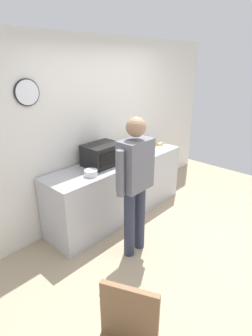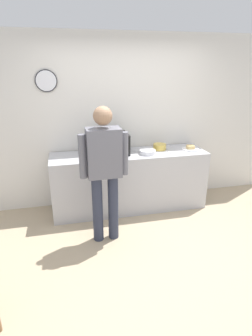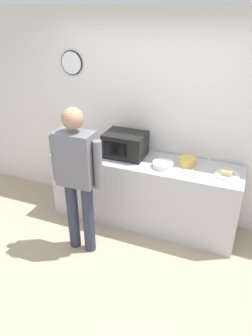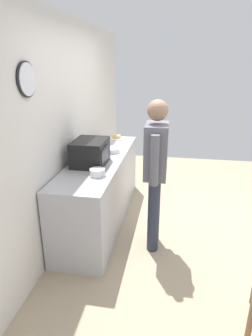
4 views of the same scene
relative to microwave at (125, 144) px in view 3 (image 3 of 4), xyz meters
name	(u,v)px [view 3 (image 3 of 4)]	position (x,y,z in m)	size (l,w,h in m)	color
ground_plane	(102,286)	(0.25, -1.26, -1.05)	(6.00, 6.00, 0.00)	tan
back_wall	(153,119)	(0.24, 0.34, 0.25)	(5.40, 0.13, 2.60)	silver
kitchen_counter	(144,192)	(0.27, -0.04, -0.60)	(2.35, 0.62, 0.90)	#B7B7BC
microwave	(125,144)	(0.00, 0.00, 0.00)	(0.50, 0.39, 0.30)	black
sandwich_plate	(227,174)	(1.25, -0.07, -0.13)	(0.28, 0.28, 0.07)	white
salad_bowl	(187,161)	(0.78, 0.04, -0.11)	(0.20, 0.20, 0.09)	gold
cereal_bowl	(93,154)	(-0.36, -0.18, -0.11)	(0.17, 0.17, 0.08)	white
mixing_bowl	(163,165)	(0.53, -0.13, -0.12)	(0.24, 0.24, 0.06)	white
fork_utensil	(210,160)	(1.01, 0.25, -0.15)	(0.17, 0.02, 0.01)	silver
spoon_utensil	(191,173)	(0.87, -0.15, -0.15)	(0.17, 0.02, 0.01)	silver
person_standing	(77,173)	(-0.23, -0.81, -0.04)	(0.59, 0.25, 1.72)	#2B3144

